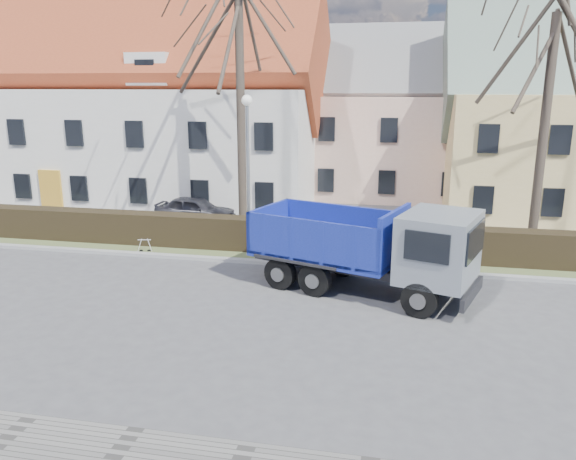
% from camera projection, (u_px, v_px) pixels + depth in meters
% --- Properties ---
extents(ground, '(120.00, 120.00, 0.00)m').
position_uv_depth(ground, '(230.00, 311.00, 16.44)').
color(ground, '#4A4A4D').
extents(curb_far, '(80.00, 0.30, 0.12)m').
position_uv_depth(curb_far, '(267.00, 262.00, 20.79)').
color(curb_far, gray).
rests_on(curb_far, ground).
extents(grass_strip, '(80.00, 3.00, 0.10)m').
position_uv_depth(grass_strip, '(276.00, 250.00, 22.31)').
color(grass_strip, '#516036').
rests_on(grass_strip, ground).
extents(hedge, '(60.00, 0.90, 1.30)m').
position_uv_depth(hedge, '(275.00, 237.00, 21.97)').
color(hedge, black).
rests_on(hedge, ground).
extents(building_white, '(26.80, 10.80, 9.50)m').
position_uv_depth(building_white, '(96.00, 114.00, 32.93)').
color(building_white, silver).
rests_on(building_white, ground).
extents(building_pink, '(10.80, 8.80, 8.00)m').
position_uv_depth(building_pink, '(391.00, 127.00, 33.65)').
color(building_pink, beige).
rests_on(building_pink, ground).
extents(tree_1, '(9.20, 9.20, 12.65)m').
position_uv_depth(tree_1, '(240.00, 88.00, 23.31)').
color(tree_1, '#372E26').
rests_on(tree_1, ground).
extents(tree_2, '(8.00, 8.00, 11.00)m').
position_uv_depth(tree_2, '(546.00, 110.00, 21.21)').
color(tree_2, '#372E26').
rests_on(tree_2, ground).
extents(dump_truck, '(7.82, 4.92, 2.93)m').
position_uv_depth(dump_truck, '(354.00, 246.00, 17.82)').
color(dump_truck, navy).
rests_on(dump_truck, ground).
extents(streetlight, '(0.48, 0.48, 6.14)m').
position_uv_depth(streetlight, '(248.00, 171.00, 22.57)').
color(streetlight, gray).
rests_on(streetlight, ground).
extents(cart_frame, '(0.79, 0.55, 0.66)m').
position_uv_depth(cart_frame, '(139.00, 246.00, 21.96)').
color(cart_frame, silver).
rests_on(cart_frame, ground).
extents(parked_car_a, '(3.89, 1.67, 1.31)m').
position_uv_depth(parked_car_a, '(195.00, 210.00, 26.73)').
color(parked_car_a, '#26262E').
rests_on(parked_car_a, ground).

